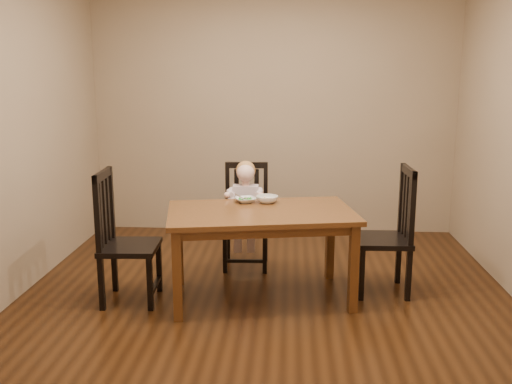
# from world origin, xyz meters

# --- Properties ---
(room) EXTENTS (4.01, 4.01, 2.71)m
(room) POSITION_xyz_m (0.00, 0.00, 1.35)
(room) COLOR #3B1F0C
(room) RESTS_ON ground
(dining_table) EXTENTS (1.58, 1.11, 0.72)m
(dining_table) POSITION_xyz_m (-0.04, -0.00, 0.64)
(dining_table) COLOR #4F3112
(dining_table) RESTS_ON room
(chair_child) EXTENTS (0.43, 0.41, 0.96)m
(chair_child) POSITION_xyz_m (-0.22, 0.76, 0.46)
(chair_child) COLOR black
(chair_child) RESTS_ON room
(chair_left) EXTENTS (0.45, 0.47, 1.05)m
(chair_left) POSITION_xyz_m (-1.11, -0.13, 0.50)
(chair_left) COLOR black
(chair_left) RESTS_ON room
(chair_right) EXTENTS (0.44, 0.46, 1.05)m
(chair_right) POSITION_xyz_m (1.00, 0.18, 0.50)
(chair_right) COLOR black
(chair_right) RESTS_ON room
(toddler) EXTENTS (0.32, 0.39, 0.53)m
(toddler) POSITION_xyz_m (-0.21, 0.72, 0.60)
(toddler) COLOR silver
(toddler) RESTS_ON chair_child
(bowl_peas) EXTENTS (0.22, 0.22, 0.04)m
(bowl_peas) POSITION_xyz_m (-0.18, 0.26, 0.74)
(bowl_peas) COLOR silver
(bowl_peas) RESTS_ON dining_table
(bowl_veg) EXTENTS (0.24, 0.24, 0.06)m
(bowl_veg) POSITION_xyz_m (-0.00, 0.27, 0.75)
(bowl_veg) COLOR silver
(bowl_veg) RESTS_ON dining_table
(fork) EXTENTS (0.11, 0.07, 0.05)m
(fork) POSITION_xyz_m (-0.22, 0.23, 0.77)
(fork) COLOR silver
(fork) RESTS_ON bowl_peas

